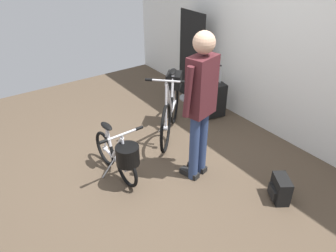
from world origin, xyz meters
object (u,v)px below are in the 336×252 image
object	(u,v)px
floor_banner_stand	(191,63)
display_bike_left	(171,105)
rolling_suitcase	(214,101)
backpack_on_floor	(280,189)
folding_bike_foreground	(120,155)
visitor_near_wall	(201,100)

from	to	relation	value
floor_banner_stand	display_bike_left	bearing A→B (deg)	-52.14
rolling_suitcase	backpack_on_floor	world-z (taller)	rolling_suitcase
folding_bike_foreground	rolling_suitcase	world-z (taller)	rolling_suitcase
visitor_near_wall	rolling_suitcase	bearing A→B (deg)	130.46
folding_bike_foreground	display_bike_left	size ratio (longest dim) A/B	0.92
backpack_on_floor	floor_banner_stand	bearing A→B (deg)	162.96
display_bike_left	rolling_suitcase	distance (m)	0.82
floor_banner_stand	backpack_on_floor	xyz separation A→B (m)	(2.53, -0.78, -0.52)
folding_bike_foreground	display_bike_left	bearing A→B (deg)	115.50
floor_banner_stand	display_bike_left	distance (m)	1.19
floor_banner_stand	rolling_suitcase	distance (m)	0.83
folding_bike_foreground	backpack_on_floor	xyz separation A→B (m)	(1.29, 1.24, -0.20)
display_bike_left	visitor_near_wall	size ratio (longest dim) A/B	0.60
folding_bike_foreground	rolling_suitcase	xyz separation A→B (m)	(-0.51, 1.90, -0.06)
folding_bike_foreground	backpack_on_floor	bearing A→B (deg)	43.80
folding_bike_foreground	visitor_near_wall	world-z (taller)	visitor_near_wall
backpack_on_floor	display_bike_left	bearing A→B (deg)	-175.36
floor_banner_stand	rolling_suitcase	size ratio (longest dim) A/B	1.79
rolling_suitcase	display_bike_left	bearing A→B (deg)	-90.82
display_bike_left	folding_bike_foreground	bearing A→B (deg)	-64.50
folding_bike_foreground	visitor_near_wall	xyz separation A→B (m)	(0.44, 0.78, 0.65)
folding_bike_foreground	floor_banner_stand	bearing A→B (deg)	121.58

